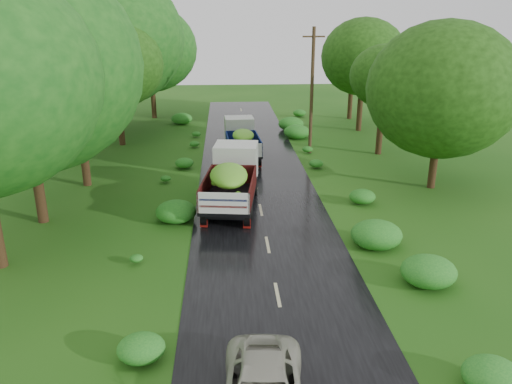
{
  "coord_description": "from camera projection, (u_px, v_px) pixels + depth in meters",
  "views": [
    {
      "loc": [
        -1.7,
        -11.01,
        9.14
      ],
      "look_at": [
        -0.37,
        9.94,
        1.7
      ],
      "focal_mm": 35.0,
      "sensor_mm": 36.0,
      "label": 1
    }
  ],
  "objects": [
    {
      "name": "trees_right",
      "position": [
        387.0,
        71.0,
        34.64
      ],
      "size": [
        4.36,
        23.43,
        7.68
      ],
      "color": "black",
      "rests_on": "ground"
    },
    {
      "name": "road",
      "position": [
        275.0,
        280.0,
        18.22
      ],
      "size": [
        6.5,
        80.0,
        0.02
      ],
      "primitive_type": "cube",
      "color": "black",
      "rests_on": "ground"
    },
    {
      "name": "truck_near",
      "position": [
        232.0,
        176.0,
        24.95
      ],
      "size": [
        3.11,
        6.72,
        2.72
      ],
      "rotation": [
        0.0,
        0.0,
        -0.13
      ],
      "color": "black",
      "rests_on": "ground"
    },
    {
      "name": "ground",
      "position": [
        293.0,
        373.0,
        13.52
      ],
      "size": [
        120.0,
        120.0,
        0.0
      ],
      "primitive_type": "plane",
      "color": "#194D10",
      "rests_on": "ground"
    },
    {
      "name": "utility_pole",
      "position": [
        312.0,
        90.0,
        33.79
      ],
      "size": [
        1.49,
        0.24,
        8.48
      ],
      "rotation": [
        0.0,
        0.0,
        0.02
      ],
      "color": "#382616",
      "rests_on": "ground"
    },
    {
      "name": "truck_far",
      "position": [
        241.0,
        138.0,
        33.63
      ],
      "size": [
        2.35,
        5.87,
        2.42
      ],
      "rotation": [
        0.0,
        0.0,
        0.06
      ],
      "color": "black",
      "rests_on": "ground"
    },
    {
      "name": "shrubs",
      "position": [
        258.0,
        190.0,
        26.57
      ],
      "size": [
        11.9,
        44.0,
        0.7
      ],
      "color": "#18691D",
      "rests_on": "ground"
    },
    {
      "name": "road_lines",
      "position": [
        272.0,
        267.0,
        19.15
      ],
      "size": [
        0.12,
        69.6,
        0.0
      ],
      "color": "#BFB78C",
      "rests_on": "road"
    },
    {
      "name": "trees_left",
      "position": [
        86.0,
        55.0,
        30.5
      ],
      "size": [
        7.17,
        33.78,
        9.66
      ],
      "color": "black",
      "rests_on": "ground"
    }
  ]
}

